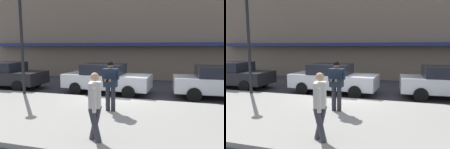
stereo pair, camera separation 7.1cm
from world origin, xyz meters
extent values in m
plane|color=#333338|center=(0.00, 0.00, 0.00)|extent=(80.00, 80.00, 0.00)
cube|color=#99968E|center=(1.00, -2.85, 0.07)|extent=(32.00, 5.30, 0.14)
cube|color=silver|center=(1.00, 0.05, 0.00)|extent=(28.00, 0.12, 0.01)
cube|color=#756656|center=(1.00, 8.50, 5.04)|extent=(28.00, 4.00, 10.08)
cube|color=navy|center=(1.00, 6.15, 2.60)|extent=(26.60, 0.70, 0.24)
cube|color=black|center=(-7.00, 0.94, 0.67)|extent=(4.50, 1.83, 0.70)
cube|color=black|center=(-7.18, 0.94, 1.28)|extent=(2.07, 1.64, 0.52)
cylinder|color=black|center=(-5.61, 1.79, 0.32)|extent=(0.64, 0.22, 0.64)
cylinder|color=black|center=(-5.60, 0.08, 0.32)|extent=(0.64, 0.22, 0.64)
cylinder|color=black|center=(-8.40, 1.79, 0.32)|extent=(0.64, 0.22, 0.64)
cube|color=silver|center=(-0.92, 1.18, 0.67)|extent=(4.60, 2.09, 0.70)
cube|color=black|center=(-1.10, 1.19, 1.28)|extent=(2.17, 1.76, 0.52)
cylinder|color=black|center=(0.52, 1.95, 0.32)|extent=(0.65, 0.26, 0.64)
cylinder|color=black|center=(0.42, 0.24, 0.32)|extent=(0.65, 0.26, 0.64)
cylinder|color=black|center=(-2.26, 2.12, 0.32)|extent=(0.65, 0.26, 0.64)
cylinder|color=black|center=(-2.37, 0.41, 0.32)|extent=(0.65, 0.26, 0.64)
cube|color=black|center=(4.50, 1.46, 1.28)|extent=(2.14, 1.73, 0.52)
cylinder|color=black|center=(3.25, 2.26, 0.32)|extent=(0.65, 0.25, 0.64)
cylinder|color=black|center=(3.33, 0.55, 0.32)|extent=(0.65, 0.25, 0.64)
cylinder|color=#23232B|center=(0.37, -2.26, 0.58)|extent=(0.16, 0.16, 0.88)
cylinder|color=#23232B|center=(0.17, -2.25, 0.58)|extent=(0.16, 0.16, 0.88)
cube|color=#192333|center=(0.27, -2.25, 1.34)|extent=(0.47, 0.32, 0.64)
cube|color=#192333|center=(0.27, -2.25, 1.61)|extent=(0.53, 0.36, 0.12)
cylinder|color=#192333|center=(0.54, -2.26, 1.45)|extent=(0.11, 0.11, 0.30)
cylinder|color=#192333|center=(0.41, -2.42, 1.30)|extent=(0.11, 0.30, 0.10)
sphere|color=#8C6647|center=(0.34, -2.56, 1.30)|extent=(0.10, 0.10, 0.10)
cylinder|color=#192333|center=(0.00, -2.24, 1.45)|extent=(0.11, 0.11, 0.30)
cylinder|color=#192333|center=(0.11, -2.41, 1.30)|extent=(0.11, 0.30, 0.10)
sphere|color=#8C6647|center=(0.18, -2.55, 1.30)|extent=(0.10, 0.10, 0.10)
cube|color=black|center=(0.26, -2.59, 1.30)|extent=(0.08, 0.14, 0.07)
sphere|color=#8C6647|center=(0.27, -2.28, 1.80)|extent=(0.22, 0.22, 0.22)
sphere|color=black|center=(0.27, -2.28, 1.83)|extent=(0.23, 0.23, 0.23)
cylinder|color=#33333D|center=(0.59, -4.69, 0.57)|extent=(0.35, 0.23, 0.87)
cylinder|color=#33333D|center=(0.64, -4.86, 0.57)|extent=(0.35, 0.23, 0.87)
cube|color=silver|center=(0.61, -4.77, 1.30)|extent=(0.38, 0.48, 0.60)
cylinder|color=silver|center=(0.54, -4.53, 1.22)|extent=(0.10, 0.10, 0.58)
cylinder|color=silver|center=(0.68, -5.01, 1.22)|extent=(0.10, 0.10, 0.58)
sphere|color=tan|center=(0.61, -4.77, 1.73)|extent=(0.21, 0.21, 0.21)
cylinder|color=black|center=(-4.63, -0.65, 2.44)|extent=(0.14, 0.14, 4.60)
camera|label=1|loc=(2.42, -9.61, 2.45)|focal=35.00mm
camera|label=2|loc=(2.49, -9.59, 2.45)|focal=35.00mm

